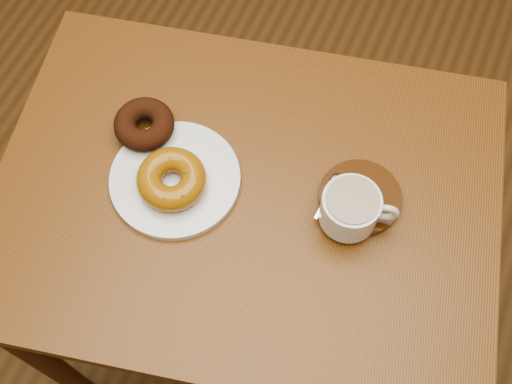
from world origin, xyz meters
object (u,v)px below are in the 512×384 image
at_px(cafe_table, 246,223).
at_px(coffee_cup, 351,208).
at_px(saucer, 360,198).
at_px(donut_plate, 175,179).

relative_size(cafe_table, coffee_cup, 7.80).
height_order(saucer, coffee_cup, coffee_cup).
relative_size(donut_plate, saucer, 1.60).
bearing_deg(saucer, donut_plate, -163.40).
xyz_separation_m(donut_plate, coffee_cup, (0.29, 0.04, 0.04)).
bearing_deg(coffee_cup, donut_plate, 174.11).
bearing_deg(donut_plate, cafe_table, 11.89).
relative_size(cafe_table, donut_plate, 4.36).
bearing_deg(coffee_cup, cafe_table, 171.95).
bearing_deg(donut_plate, coffee_cup, 8.72).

